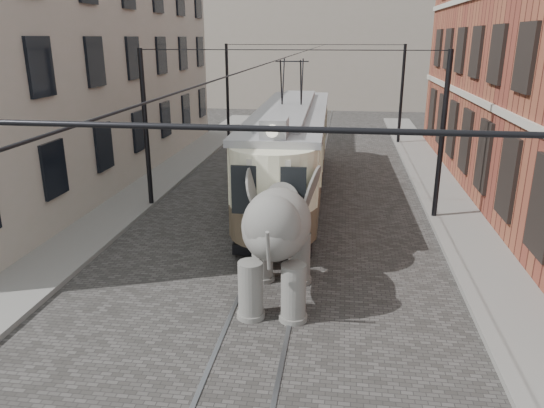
# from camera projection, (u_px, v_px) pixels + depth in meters

# --- Properties ---
(ground) EXTENTS (120.00, 120.00, 0.00)m
(ground) POSITION_uv_depth(u_px,v_px,m) (271.00, 284.00, 13.84)
(ground) COLOR #44413F
(tram_rails) EXTENTS (1.54, 80.00, 0.02)m
(tram_rails) POSITION_uv_depth(u_px,v_px,m) (271.00, 284.00, 13.83)
(tram_rails) COLOR slate
(tram_rails) RESTS_ON ground
(sidewalk_right) EXTENTS (2.00, 60.00, 0.15)m
(sidewalk_right) POSITION_uv_depth(u_px,v_px,m) (504.00, 297.00, 13.03)
(sidewalk_right) COLOR slate
(sidewalk_right) RESTS_ON ground
(sidewalk_left) EXTENTS (2.00, 60.00, 0.15)m
(sidewalk_left) POSITION_uv_depth(u_px,v_px,m) (46.00, 268.00, 14.66)
(sidewalk_left) COLOR slate
(sidewalk_left) RESTS_ON ground
(stucco_building) EXTENTS (7.00, 24.00, 10.00)m
(stucco_building) POSITION_uv_depth(u_px,v_px,m) (61.00, 69.00, 23.15)
(stucco_building) COLOR #A19785
(stucco_building) RESTS_ON ground
(distant_block) EXTENTS (28.00, 10.00, 14.00)m
(distant_block) POSITION_uv_depth(u_px,v_px,m) (329.00, 30.00, 49.34)
(distant_block) COLOR #A19785
(distant_block) RESTS_ON ground
(catenary) EXTENTS (11.00, 30.20, 6.00)m
(catenary) POSITION_uv_depth(u_px,v_px,m) (285.00, 140.00, 17.64)
(catenary) COLOR black
(catenary) RESTS_ON ground
(tram) EXTENTS (3.15, 13.95, 5.52)m
(tram) POSITION_uv_depth(u_px,v_px,m) (291.00, 129.00, 21.03)
(tram) COLOR beige
(tram) RESTS_ON ground
(elephant) EXTENTS (2.92, 5.19, 3.15)m
(elephant) POSITION_uv_depth(u_px,v_px,m) (277.00, 241.00, 12.64)
(elephant) COLOR slate
(elephant) RESTS_ON ground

